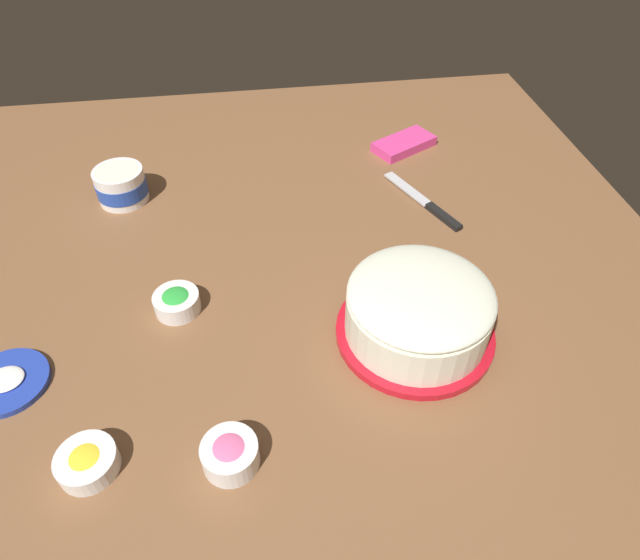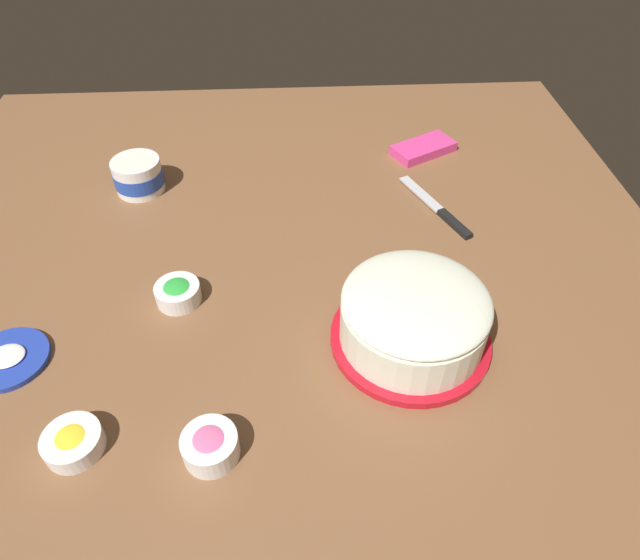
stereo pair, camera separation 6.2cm
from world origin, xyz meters
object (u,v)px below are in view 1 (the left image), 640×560
Objects in this scene: sprinkle_bowl_yellow at (87,462)px; sprinkle_bowl_green at (177,301)px; frosting_tub at (121,185)px; frosted_cake at (418,312)px; candy_box_lower at (404,144)px; frosting_tub_lid at (7,382)px; sprinkle_bowl_pink at (230,453)px; spreading_knife at (428,205)px.

sprinkle_bowl_green reaches higher than sprinkle_bowl_yellow.
sprinkle_bowl_yellow is (0.02, -0.63, -0.02)m from frosting_tub.
frosted_cake is 0.60m from candy_box_lower.
frosting_tub_lid is at bearing -154.50° from sprinkle_bowl_green.
candy_box_lower is (0.65, 0.12, -0.03)m from frosting_tub.
frosted_cake is 0.69m from frosting_tub.
sprinkle_bowl_yellow is 0.30m from sprinkle_bowl_green.
frosting_tub_lid is 0.22m from sprinkle_bowl_yellow.
spreading_knife is at bearing 50.46° from sprinkle_bowl_pink.
sprinkle_bowl_yellow is at bearing -111.02° from sprinkle_bowl_green.
sprinkle_bowl_green is 0.53× the size of candy_box_lower.
frosting_tub is 1.34× the size of sprinkle_bowl_green.
frosting_tub_lid is 1.60× the size of sprinkle_bowl_green.
sprinkle_bowl_green is at bearing -69.92° from frosting_tub.
sprinkle_bowl_pink is (0.08, -0.30, 0.00)m from sprinkle_bowl_green.
spreading_knife is at bearing 24.14° from frosting_tub_lid.
sprinkle_bowl_yellow reaches higher than frosting_tub_lid.
sprinkle_bowl_yellow is at bearing -88.29° from frosting_tub.
candy_box_lower is (0.52, 0.46, -0.01)m from sprinkle_bowl_green.
sprinkle_bowl_yellow is at bearing -47.49° from frosting_tub_lid.
sprinkle_bowl_green is at bearing -156.54° from spreading_knife.
candy_box_lower is at bearing 10.24° from frosting_tub.
frosting_tub is 0.65m from spreading_knife.
frosted_cake is at bearing 30.89° from sprinkle_bowl_pink.
frosted_cake is at bearing -131.02° from candy_box_lower.
spreading_knife is at bearing 23.46° from sprinkle_bowl_green.
frosting_tub reaches higher than spreading_knife.
sprinkle_bowl_pink is (0.21, -0.65, -0.01)m from frosting_tub.
frosting_tub reaches higher than frosting_tub_lid.
sprinkle_bowl_pink is 0.52× the size of candy_box_lower.
sprinkle_bowl_pink is at bearing -148.09° from candy_box_lower.
frosted_cake reaches higher than sprinkle_bowl_green.
sprinkle_bowl_yellow is at bearing -158.39° from candy_box_lower.
frosting_tub_lid is 1.54× the size of sprinkle_bowl_yellow.
spreading_knife is at bearing -120.30° from candy_box_lower.
frosted_cake is at bearing -110.07° from spreading_knife.
spreading_knife is at bearing 39.00° from sprinkle_bowl_yellow.
frosted_cake reaches higher than spreading_knife.
frosting_tub reaches higher than candy_box_lower.
sprinkle_bowl_yellow is at bearing -141.00° from spreading_knife.
frosting_tub_lid is (-0.13, -0.47, -0.03)m from frosting_tub.
frosted_cake is 3.31× the size of sprinkle_bowl_green.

